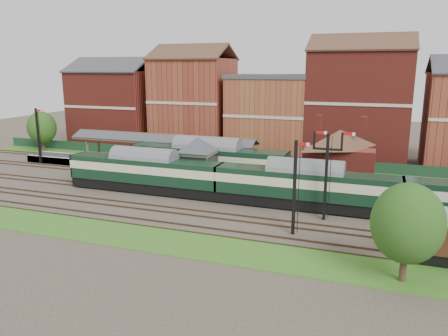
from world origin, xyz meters
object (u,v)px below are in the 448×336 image
(signal_box, at_px, (198,162))
(semaphore_bracket, at_px, (327,171))
(platform_railcar, at_px, (208,161))
(dmu_train, at_px, (305,185))

(signal_box, relative_size, semaphore_bracket, 0.73)
(signal_box, distance_m, semaphore_bracket, 16.16)
(semaphore_bracket, relative_size, platform_railcar, 0.42)
(platform_railcar, bearing_deg, signal_box, -87.94)
(semaphore_bracket, bearing_deg, dmu_train, 132.66)
(signal_box, distance_m, dmu_train, 13.17)
(semaphore_bracket, distance_m, dmu_train, 4.06)
(dmu_train, distance_m, platform_railcar, 14.40)
(platform_railcar, bearing_deg, dmu_train, -26.83)
(signal_box, bearing_deg, platform_railcar, 92.06)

